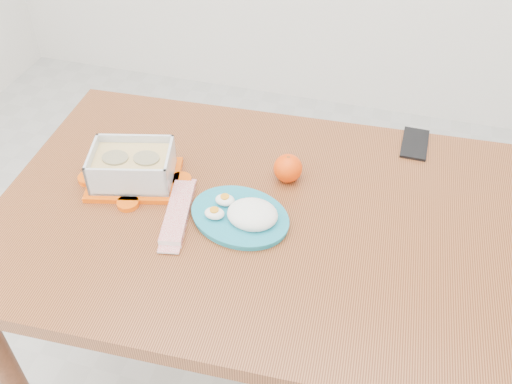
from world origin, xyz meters
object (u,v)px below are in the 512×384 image
(rice_plate, at_px, (244,214))
(smartphone, at_px, (415,144))
(dining_table, at_px, (256,241))
(orange_fruit, at_px, (288,168))
(food_container, at_px, (132,167))

(rice_plate, distance_m, smartphone, 0.52)
(dining_table, bearing_deg, orange_fruit, 69.04)
(rice_plate, bearing_deg, orange_fruit, 85.51)
(food_container, relative_size, smartphone, 1.89)
(food_container, distance_m, rice_plate, 0.30)
(dining_table, bearing_deg, food_container, 173.24)
(food_container, xyz_separation_m, rice_plate, (0.29, -0.06, -0.02))
(dining_table, distance_m, smartphone, 0.49)
(smartphone, bearing_deg, dining_table, -132.01)
(food_container, height_order, smartphone, food_container)
(orange_fruit, bearing_deg, rice_plate, -110.10)
(orange_fruit, xyz_separation_m, smartphone, (0.29, 0.23, -0.03))
(dining_table, relative_size, smartphone, 9.41)
(orange_fruit, relative_size, rice_plate, 0.25)
(food_container, relative_size, orange_fruit, 3.58)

